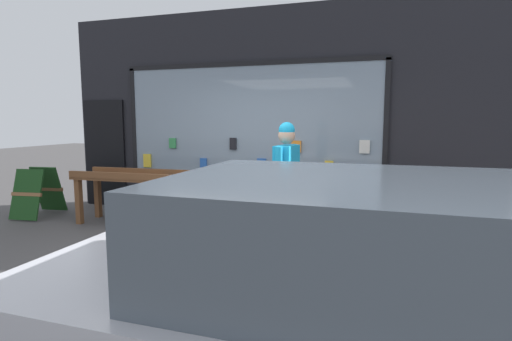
{
  "coord_description": "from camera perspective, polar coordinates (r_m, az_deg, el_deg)",
  "views": [
    {
      "loc": [
        1.91,
        -4.42,
        1.71
      ],
      "look_at": [
        0.23,
        0.97,
        0.99
      ],
      "focal_mm": 28.0,
      "sensor_mm": 36.0,
      "label": 1
    }
  ],
  "objects": [
    {
      "name": "person_browsing",
      "position": [
        5.21,
        4.35,
        -0.78
      ],
      "size": [
        0.27,
        0.66,
        1.69
      ],
      "rotation": [
        0.0,
        0.0,
        1.46
      ],
      "color": "#2D334C",
      "rests_on": "ground_plane"
    },
    {
      "name": "parked_car",
      "position": [
        2.3,
        19.18,
        -18.07
      ],
      "size": [
        4.26,
        1.89,
        1.41
      ],
      "rotation": [
        0.0,
        0.0,
        -0.01
      ],
      "color": "silver",
      "rests_on": "ground_plane"
    },
    {
      "name": "display_table_right",
      "position": [
        5.68,
        13.49,
        -2.56
      ],
      "size": [
        2.76,
        0.67,
        0.95
      ],
      "color": "brown",
      "rests_on": "ground_plane"
    },
    {
      "name": "shopfront_facade",
      "position": [
        7.09,
        1.21,
        7.87
      ],
      "size": [
        7.71,
        0.29,
        3.62
      ],
      "color": "black",
      "rests_on": "ground_plane"
    },
    {
      "name": "sandwich_board_sign",
      "position": [
        8.13,
        -28.69,
        -2.66
      ],
      "size": [
        0.64,
        0.91,
        0.85
      ],
      "rotation": [
        0.0,
        0.0,
        0.13
      ],
      "color": "#193F19",
      "rests_on": "ground_plane"
    },
    {
      "name": "display_table_left",
      "position": [
        6.65,
        -14.3,
        -1.57
      ],
      "size": [
        2.76,
        0.74,
        0.89
      ],
      "color": "brown",
      "rests_on": "ground_plane"
    },
    {
      "name": "small_dog",
      "position": [
        5.04,
        9.39,
        -9.34
      ],
      "size": [
        0.39,
        0.56,
        0.42
      ],
      "rotation": [
        0.0,
        0.0,
        2.04
      ],
      "color": "white",
      "rests_on": "ground_plane"
    },
    {
      "name": "ground_plane",
      "position": [
        5.11,
        -5.8,
        -12.36
      ],
      "size": [
        40.0,
        40.0,
        0.0
      ],
      "primitive_type": "plane",
      "color": "#474444"
    }
  ]
}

